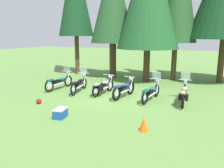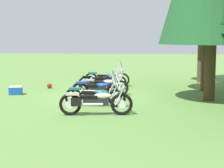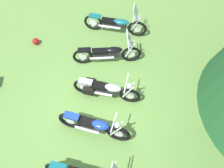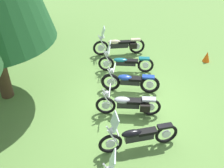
# 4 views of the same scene
# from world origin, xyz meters

# --- Properties ---
(ground_plane) EXTENTS (80.00, 80.00, 0.00)m
(ground_plane) POSITION_xyz_m (0.00, 0.00, 0.00)
(ground_plane) COLOR #608C42
(motorcycle_0) EXTENTS (0.77, 2.37, 1.36)m
(motorcycle_0) POSITION_xyz_m (-3.56, 0.03, 0.47)
(motorcycle_0) COLOR black
(motorcycle_0) RESTS_ON ground_plane
(motorcycle_1) EXTENTS (0.78, 2.32, 1.35)m
(motorcycle_1) POSITION_xyz_m (-2.11, -0.04, 0.47)
(motorcycle_1) COLOR black
(motorcycle_1) RESTS_ON ground_plane
(motorcycle_2) EXTENTS (0.73, 2.17, 0.99)m
(motorcycle_2) POSITION_xyz_m (-0.65, 0.08, 0.45)
(motorcycle_2) COLOR black
(motorcycle_2) RESTS_ON ground_plane
(motorcycle_3) EXTENTS (0.64, 2.18, 1.02)m
(motorcycle_3) POSITION_xyz_m (0.64, -0.03, 0.45)
(motorcycle_3) COLOR black
(motorcycle_3) RESTS_ON ground_plane
(motorcycle_4) EXTENTS (0.72, 2.32, 1.34)m
(motorcycle_4) POSITION_xyz_m (2.07, 0.06, 0.44)
(motorcycle_4) COLOR black
(motorcycle_4) RESTS_ON ground_plane
(motorcycle_5) EXTENTS (0.67, 2.43, 1.38)m
(motorcycle_5) POSITION_xyz_m (3.60, 0.22, 0.48)
(motorcycle_5) COLOR black
(motorcycle_5) RESTS_ON ground_plane
(picnic_cooler) EXTENTS (0.50, 0.63, 0.38)m
(picnic_cooler) POSITION_xyz_m (-0.50, -3.84, 0.19)
(picnic_cooler) COLOR #19479E
(picnic_cooler) RESTS_ON ground_plane
(dropped_helmet) EXTENTS (0.25, 0.25, 0.25)m
(dropped_helmet) POSITION_xyz_m (-2.58, -2.81, 0.13)
(dropped_helmet) COLOR maroon
(dropped_helmet) RESTS_ON ground_plane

